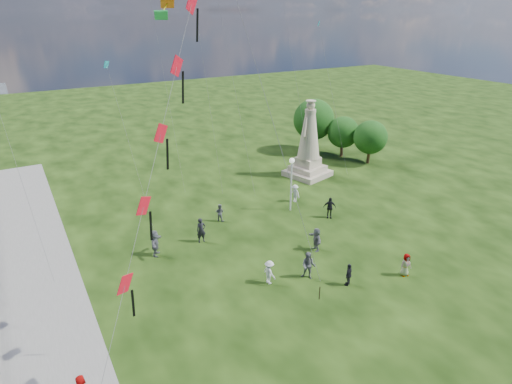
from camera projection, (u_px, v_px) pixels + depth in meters
waterfront at (21, 331)px, 23.24m from camera, size 200.00×200.00×1.51m
statue at (309, 148)px, 43.76m from camera, size 4.73×4.73×7.88m
lamppost at (292, 173)px, 35.82m from camera, size 0.44×0.44×4.76m
tree_row at (333, 126)px, 49.90m from camera, size 7.09×11.06×6.41m
person_1 at (308, 266)px, 27.38m from camera, size 1.02×1.06×1.88m
person_2 at (269, 272)px, 26.93m from camera, size 0.67×1.10×1.61m
person_3 at (349, 275)px, 26.76m from camera, size 1.01×0.85×1.54m
person_4 at (406, 265)px, 27.74m from camera, size 0.84×0.60×1.59m
person_5 at (155, 243)px, 29.99m from camera, size 1.58×1.95×1.94m
person_6 at (201, 230)px, 31.73m from camera, size 0.75×0.54×1.92m
person_7 at (220, 212)px, 35.02m from camera, size 0.81×0.84×1.49m
person_8 at (295, 193)px, 38.52m from camera, size 0.75×1.14×1.63m
person_9 at (330, 208)px, 35.49m from camera, size 1.19×1.07×1.83m
person_11 at (316, 239)px, 30.66m from camera, size 0.96×1.72×1.75m
red_kite_train at (168, 109)px, 18.62m from camera, size 10.19×9.35×19.41m
small_kites at (201, 28)px, 36.10m from camera, size 30.54×14.93×27.75m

